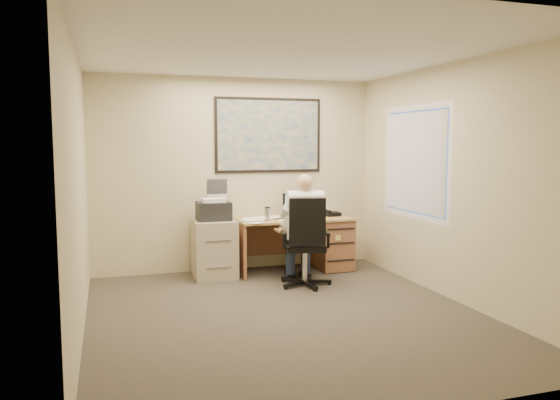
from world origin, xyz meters
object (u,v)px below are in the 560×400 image
object	(u,v)px
filing_cabinet	(214,243)
office_chair	(307,260)
desk	(315,238)
person	(304,230)

from	to	relation	value
filing_cabinet	office_chair	size ratio (longest dim) A/B	0.94
desk	office_chair	world-z (taller)	office_chair
desk	office_chair	size ratio (longest dim) A/B	1.41
desk	filing_cabinet	xyz separation A→B (m)	(-1.46, -0.02, 0.02)
desk	office_chair	bearing A→B (deg)	-116.95
filing_cabinet	person	bearing A→B (deg)	-35.63
desk	office_chair	distance (m)	0.98
office_chair	desk	bearing A→B (deg)	76.62
desk	filing_cabinet	distance (m)	1.46
desk	office_chair	xyz separation A→B (m)	(-0.44, -0.87, -0.11)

